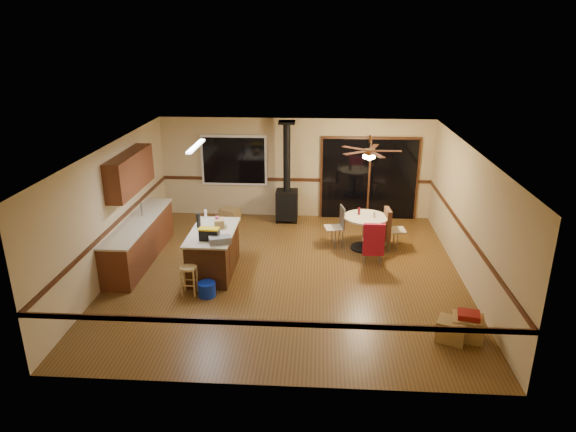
# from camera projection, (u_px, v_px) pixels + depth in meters

# --- Properties ---
(floor) EXTENTS (7.00, 7.00, 0.00)m
(floor) POSITION_uv_depth(u_px,v_px,m) (287.00, 274.00, 10.48)
(floor) COLOR brown
(floor) RESTS_ON ground
(ceiling) EXTENTS (7.00, 7.00, 0.00)m
(ceiling) POSITION_uv_depth(u_px,v_px,m) (287.00, 149.00, 9.58)
(ceiling) COLOR silver
(ceiling) RESTS_ON ground
(wall_back) EXTENTS (7.00, 0.00, 7.00)m
(wall_back) POSITION_uv_depth(u_px,v_px,m) (296.00, 168.00, 13.31)
(wall_back) COLOR tan
(wall_back) RESTS_ON ground
(wall_front) EXTENTS (7.00, 0.00, 7.00)m
(wall_front) POSITION_uv_depth(u_px,v_px,m) (270.00, 304.00, 6.75)
(wall_front) COLOR tan
(wall_front) RESTS_ON ground
(wall_left) EXTENTS (0.00, 7.00, 7.00)m
(wall_left) POSITION_uv_depth(u_px,v_px,m) (112.00, 210.00, 10.24)
(wall_left) COLOR tan
(wall_left) RESTS_ON ground
(wall_right) EXTENTS (0.00, 7.00, 7.00)m
(wall_right) POSITION_uv_depth(u_px,v_px,m) (469.00, 218.00, 9.83)
(wall_right) COLOR tan
(wall_right) RESTS_ON ground
(chair_rail) EXTENTS (7.00, 7.00, 0.08)m
(chair_rail) POSITION_uv_depth(u_px,v_px,m) (287.00, 228.00, 10.13)
(chair_rail) COLOR #3D1F0F
(chair_rail) RESTS_ON ground
(window) EXTENTS (1.72, 0.10, 1.32)m
(window) POSITION_uv_depth(u_px,v_px,m) (234.00, 160.00, 13.29)
(window) COLOR black
(window) RESTS_ON ground
(sliding_door) EXTENTS (2.52, 0.10, 2.10)m
(sliding_door) POSITION_uv_depth(u_px,v_px,m) (369.00, 179.00, 13.24)
(sliding_door) COLOR black
(sliding_door) RESTS_ON ground
(lower_cabinets) EXTENTS (0.60, 3.00, 0.86)m
(lower_cabinets) POSITION_uv_depth(u_px,v_px,m) (140.00, 241.00, 10.99)
(lower_cabinets) COLOR #5C2B17
(lower_cabinets) RESTS_ON ground
(countertop) EXTENTS (0.64, 3.04, 0.04)m
(countertop) POSITION_uv_depth(u_px,v_px,m) (138.00, 222.00, 10.83)
(countertop) COLOR #C2B796
(countertop) RESTS_ON lower_cabinets
(upper_cabinets) EXTENTS (0.35, 2.00, 0.80)m
(upper_cabinets) POSITION_uv_depth(u_px,v_px,m) (130.00, 172.00, 10.68)
(upper_cabinets) COLOR #5C2B17
(upper_cabinets) RESTS_ON ground
(kitchen_island) EXTENTS (0.88, 1.68, 0.90)m
(kitchen_island) POSITION_uv_depth(u_px,v_px,m) (213.00, 252.00, 10.41)
(kitchen_island) COLOR #371C0E
(kitchen_island) RESTS_ON ground
(wood_stove) EXTENTS (0.55, 0.50, 2.52)m
(wood_stove) POSITION_uv_depth(u_px,v_px,m) (287.00, 194.00, 13.10)
(wood_stove) COLOR black
(wood_stove) RESTS_ON ground
(ceiling_fan) EXTENTS (0.24, 0.24, 0.55)m
(ceiling_fan) POSITION_uv_depth(u_px,v_px,m) (369.00, 153.00, 10.93)
(ceiling_fan) COLOR brown
(ceiling_fan) RESTS_ON ceiling
(fluorescent_strip) EXTENTS (0.10, 1.20, 0.04)m
(fluorescent_strip) POSITION_uv_depth(u_px,v_px,m) (196.00, 146.00, 9.98)
(fluorescent_strip) COLOR white
(fluorescent_strip) RESTS_ON ceiling
(toolbox_grey) EXTENTS (0.46, 0.34, 0.13)m
(toolbox_grey) POSITION_uv_depth(u_px,v_px,m) (220.00, 240.00, 9.67)
(toolbox_grey) COLOR slate
(toolbox_grey) RESTS_ON kitchen_island
(toolbox_black) EXTENTS (0.38, 0.22, 0.20)m
(toolbox_black) POSITION_uv_depth(u_px,v_px,m) (209.00, 235.00, 9.82)
(toolbox_black) COLOR black
(toolbox_black) RESTS_ON kitchen_island
(toolbox_yellow_lid) EXTENTS (0.39, 0.22, 0.03)m
(toolbox_yellow_lid) POSITION_uv_depth(u_px,v_px,m) (209.00, 229.00, 9.78)
(toolbox_yellow_lid) COLOR gold
(toolbox_yellow_lid) RESTS_ON toolbox_black
(box_on_island) EXTENTS (0.25, 0.30, 0.18)m
(box_on_island) POSITION_uv_depth(u_px,v_px,m) (219.00, 223.00, 10.44)
(box_on_island) COLOR olive
(box_on_island) RESTS_ON kitchen_island
(bottle_dark) EXTENTS (0.09, 0.09, 0.30)m
(bottle_dark) POSITION_uv_depth(u_px,v_px,m) (198.00, 220.00, 10.42)
(bottle_dark) COLOR black
(bottle_dark) RESTS_ON kitchen_island
(bottle_pink) EXTENTS (0.09, 0.09, 0.22)m
(bottle_pink) POSITION_uv_depth(u_px,v_px,m) (217.00, 222.00, 10.45)
(bottle_pink) COLOR #D84C8C
(bottle_pink) RESTS_ON kitchen_island
(bottle_white) EXTENTS (0.07, 0.07, 0.19)m
(bottle_white) POSITION_uv_depth(u_px,v_px,m) (206.00, 214.00, 10.92)
(bottle_white) COLOR white
(bottle_white) RESTS_ON kitchen_island
(bar_stool) EXTENTS (0.36, 0.36, 0.55)m
(bar_stool) POSITION_uv_depth(u_px,v_px,m) (189.00, 280.00, 9.61)
(bar_stool) COLOR tan
(bar_stool) RESTS_ON floor
(blue_bucket) EXTENTS (0.40, 0.40, 0.27)m
(blue_bucket) POSITION_uv_depth(u_px,v_px,m) (207.00, 289.00, 9.57)
(blue_bucket) COLOR #0D29B6
(blue_bucket) RESTS_ON floor
(dining_table) EXTENTS (0.99, 0.99, 0.78)m
(dining_table) POSITION_uv_depth(u_px,v_px,m) (365.00, 227.00, 11.51)
(dining_table) COLOR black
(dining_table) RESTS_ON ground
(glass_red) EXTENTS (0.08, 0.08, 0.16)m
(glass_red) POSITION_uv_depth(u_px,v_px,m) (359.00, 211.00, 11.50)
(glass_red) COLOR #590C14
(glass_red) RESTS_ON dining_table
(glass_cream) EXTENTS (0.07, 0.07, 0.14)m
(glass_cream) POSITION_uv_depth(u_px,v_px,m) (374.00, 214.00, 11.34)
(glass_cream) COLOR beige
(glass_cream) RESTS_ON dining_table
(chair_left) EXTENTS (0.47, 0.47, 0.51)m
(chair_left) POSITION_uv_depth(u_px,v_px,m) (339.00, 222.00, 11.63)
(chair_left) COLOR #C1B290
(chair_left) RESTS_ON ground
(chair_near) EXTENTS (0.44, 0.46, 0.70)m
(chair_near) POSITION_uv_depth(u_px,v_px,m) (374.00, 239.00, 10.65)
(chair_near) COLOR #C1B290
(chair_near) RESTS_ON ground
(chair_right) EXTENTS (0.49, 0.46, 0.70)m
(chair_right) POSITION_uv_depth(u_px,v_px,m) (389.00, 224.00, 11.49)
(chair_right) COLOR #C1B290
(chair_right) RESTS_ON ground
(box_under_window) EXTENTS (0.56, 0.50, 0.37)m
(box_under_window) POSITION_uv_depth(u_px,v_px,m) (230.00, 215.00, 13.22)
(box_under_window) COLOR olive
(box_under_window) RESTS_ON floor
(box_corner_a) EXTENTS (0.57, 0.51, 0.37)m
(box_corner_a) POSITION_uv_depth(u_px,v_px,m) (467.00, 328.00, 8.25)
(box_corner_a) COLOR olive
(box_corner_a) RESTS_ON floor
(box_corner_b) EXTENTS (0.55, 0.51, 0.36)m
(box_corner_b) POSITION_uv_depth(u_px,v_px,m) (451.00, 330.00, 8.20)
(box_corner_b) COLOR olive
(box_corner_b) RESTS_ON floor
(box_small_red) EXTENTS (0.39, 0.34, 0.09)m
(box_small_red) POSITION_uv_depth(u_px,v_px,m) (469.00, 315.00, 8.17)
(box_small_red) COLOR maroon
(box_small_red) RESTS_ON box_corner_a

